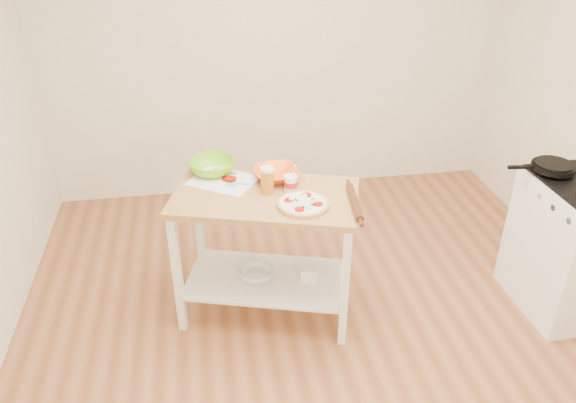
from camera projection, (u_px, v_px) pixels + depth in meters
The scene contains 15 objects.
room_shell at pixel (339, 158), 2.84m from camera, with size 4.04×4.54×2.74m.
prep_island at pixel (266, 229), 3.56m from camera, with size 1.26×0.92×0.90m.
gas_stove at pixel (574, 246), 3.71m from camera, with size 0.61×0.71×1.11m.
skillet at pixel (552, 167), 3.60m from camera, with size 0.43×0.27×0.03m.
pizza at pixel (303, 204), 3.30m from camera, with size 0.31×0.31×0.05m.
cutting_board at pixel (223, 180), 3.58m from camera, with size 0.50×0.47×0.04m.
spatula at pixel (238, 184), 3.52m from camera, with size 0.16×0.05×0.01m.
knife at pixel (212, 172), 3.65m from camera, with size 0.27×0.09×0.01m.
orange_bowl at pixel (276, 174), 3.59m from camera, with size 0.28×0.28×0.07m, color #FF6217.
green_bowl at pixel (213, 167), 3.66m from camera, with size 0.30×0.30×0.09m, color #75D017.
beer_pint at pixel (267, 180), 3.41m from camera, with size 0.08×0.08×0.17m.
yogurt_tub at pixel (291, 183), 3.45m from camera, with size 0.09×0.09×0.18m.
rolling_pin at pixel (354, 202), 3.31m from camera, with size 0.05×0.05×0.40m, color #542913.
shelf_glass_bowl at pixel (256, 273), 3.74m from camera, with size 0.24×0.24×0.07m, color silver.
shelf_bin at pixel (309, 273), 3.71m from camera, with size 0.11×0.11×0.11m, color white.
Camera 1 is at (-0.68, -2.50, 2.58)m, focal length 35.00 mm.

